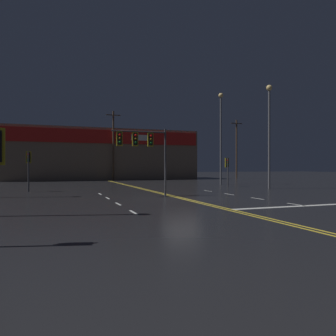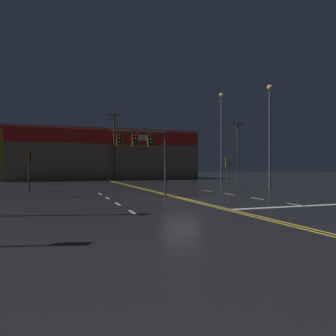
# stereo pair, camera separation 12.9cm
# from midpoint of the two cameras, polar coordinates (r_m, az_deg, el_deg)

# --- Properties ---
(ground_plane) EXTENTS (200.00, 200.00, 0.00)m
(ground_plane) POSITION_cam_midpoint_polar(r_m,az_deg,el_deg) (21.73, 2.31, -5.31)
(ground_plane) COLOR black
(road_markings) EXTENTS (13.71, 60.00, 0.01)m
(road_markings) POSITION_cam_midpoint_polar(r_m,az_deg,el_deg) (21.05, 5.60, -5.47)
(road_markings) COLOR gold
(road_markings) RESTS_ON ground
(traffic_signal_median) EXTENTS (3.98, 0.36, 4.82)m
(traffic_signal_median) POSITION_cam_midpoint_polar(r_m,az_deg,el_deg) (23.21, -4.71, 4.28)
(traffic_signal_median) COLOR #38383D
(traffic_signal_median) RESTS_ON ground
(traffic_signal_corner_northeast) EXTENTS (0.42, 0.36, 3.03)m
(traffic_signal_corner_northeast) POSITION_cam_midpoint_polar(r_m,az_deg,el_deg) (35.06, 10.18, 0.41)
(traffic_signal_corner_northeast) COLOR #38383D
(traffic_signal_corner_northeast) RESTS_ON ground
(traffic_signal_corner_northwest) EXTENTS (0.42, 0.36, 3.38)m
(traffic_signal_corner_northwest) POSITION_cam_midpoint_polar(r_m,az_deg,el_deg) (29.71, -23.23, 0.95)
(traffic_signal_corner_northwest) COLOR #38383D
(traffic_signal_corner_northwest) RESTS_ON ground
(streetlight_near_right) EXTENTS (0.56, 0.56, 10.83)m
(streetlight_near_right) POSITION_cam_midpoint_polar(r_m,az_deg,el_deg) (39.50, 9.09, 7.03)
(streetlight_near_right) COLOR #59595E
(streetlight_near_right) RESTS_ON ground
(streetlight_median_approach) EXTENTS (0.56, 0.56, 9.94)m
(streetlight_median_approach) POSITION_cam_midpoint_polar(r_m,az_deg,el_deg) (33.05, 17.10, 7.52)
(streetlight_median_approach) COLOR #59595E
(streetlight_median_approach) RESTS_ON ground
(building_backdrop) EXTENTS (30.28, 10.23, 8.12)m
(building_backdrop) POSITION_cam_midpoint_polar(r_m,az_deg,el_deg) (55.95, -11.41, 2.24)
(building_backdrop) COLOR #7A6651
(building_backdrop) RESTS_ON ground
(utility_pole_row) EXTENTS (47.92, 0.26, 10.59)m
(utility_pole_row) POSITION_cam_midpoint_polar(r_m,az_deg,el_deg) (50.56, -10.57, 3.97)
(utility_pole_row) COLOR #4C3828
(utility_pole_row) RESTS_ON ground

